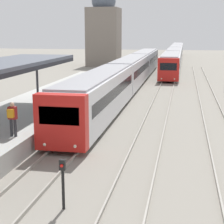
% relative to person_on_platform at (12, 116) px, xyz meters
% --- Properties ---
extents(person_on_platform, '(0.40, 0.40, 1.66)m').
position_rel_person_on_platform_xyz_m(person_on_platform, '(0.00, 0.00, 0.00)').
color(person_on_platform, '#2D2D33').
rests_on(person_on_platform, station_platform).
extents(train_near, '(2.54, 47.45, 3.10)m').
position_rel_person_on_platform_xyz_m(train_near, '(2.25, 23.91, -0.20)').
color(train_near, red).
rests_on(train_near, ground_plane).
extents(train_far, '(2.46, 60.13, 3.02)m').
position_rel_person_on_platform_xyz_m(train_far, '(6.15, 57.02, -0.23)').
color(train_far, red).
rests_on(train_far, ground_plane).
extents(signal_post_near, '(0.20, 0.21, 1.75)m').
position_rel_person_on_platform_xyz_m(signal_post_near, '(4.10, -4.95, -0.83)').
color(signal_post_near, black).
rests_on(signal_post_near, ground_plane).
extents(distant_domed_building, '(5.38, 5.38, 13.07)m').
position_rel_person_on_platform_xyz_m(distant_domed_building, '(-6.02, 48.84, 4.22)').
color(distant_domed_building, slate).
rests_on(distant_domed_building, ground_plane).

